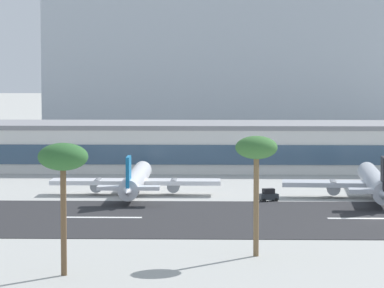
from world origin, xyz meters
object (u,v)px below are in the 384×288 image
Objects in this scene: service_baggage_tug_0 at (268,195)px; palm_tree_2 at (256,151)px; distant_hotel_block at (244,61)px; airliner_blue_tail_gate_0 at (135,181)px; airliner_black_tail_gate_1 at (375,183)px; terminal_building at (242,146)px; palm_tree_0 at (63,160)px.

palm_tree_2 is (-3.86, -52.14, 11.82)m from service_baggage_tug_0.
distant_hotel_block reaches higher than airliner_blue_tail_gate_0.
airliner_blue_tail_gate_0 is 0.96× the size of airliner_black_tail_gate_1.
palm_tree_2 is at bearing -90.84° from distant_hotel_block.
distant_hotel_block reaches higher than service_baggage_tug_0.
distant_hotel_block is 185.18m from airliner_blue_tail_gate_0.
airliner_blue_tail_gate_0 is 42.48m from airliner_black_tail_gate_1.
terminal_building reaches higher than airliner_blue_tail_gate_0.
terminal_building is at bearing 89.83° from palm_tree_2.
palm_tree_2 reaches higher than airliner_blue_tail_gate_0.
airliner_blue_tail_gate_0 is at bearing 88.33° from palm_tree_0.
palm_tree_0 reaches higher than airliner_blue_tail_gate_0.
airliner_black_tail_gate_1 is 19.35m from service_baggage_tug_0.
palm_tree_0 reaches higher than terminal_building.
airliner_blue_tail_gate_0 is 2.68× the size of palm_tree_2.
palm_tree_2 reaches higher than terminal_building.
palm_tree_2 is at bearing -113.30° from service_baggage_tug_0.
airliner_black_tail_gate_1 is 82.44m from palm_tree_0.
palm_tree_2 is (-3.53, -242.22, -11.76)m from distant_hotel_block.
distant_hotel_block is at bearing 71.03° from service_baggage_tug_0.
palm_tree_0 is (-22.07, -121.20, 7.70)m from terminal_building.
airliner_black_tail_gate_1 is 61.47m from palm_tree_2.
airliner_black_tail_gate_1 reaches higher than service_baggage_tug_0.
terminal_building reaches higher than airliner_black_tail_gate_1.
terminal_building is 14.80× the size of palm_tree_2.
service_baggage_tug_0 is (3.54, -56.59, -4.13)m from terminal_building.
service_baggage_tug_0 is (-18.84, -4.08, -1.71)m from airliner_black_tail_gate_1.
terminal_building is 109.01m from palm_tree_2.
palm_tree_0 reaches higher than airliner_black_tail_gate_1.
terminal_building is at bearing -22.40° from airliner_blue_tail_gate_0.
airliner_blue_tail_gate_0 is at bearing -97.24° from distant_hotel_block.
service_baggage_tug_0 is at bearing -86.42° from terminal_building.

